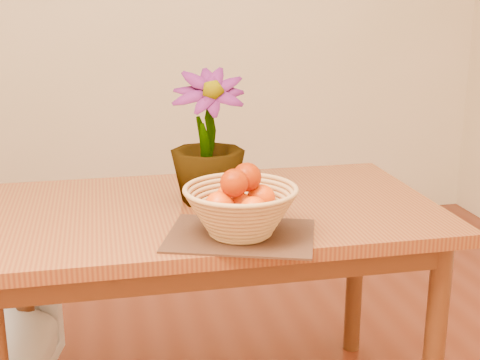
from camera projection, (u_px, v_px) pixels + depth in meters
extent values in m
cube|color=brown|center=(211.00, 212.00, 2.08)|extent=(1.40, 0.80, 0.04)
cube|color=#482510|center=(211.00, 231.00, 2.09)|extent=(1.28, 0.68, 0.08)
cylinder|color=#482510|center=(434.00, 351.00, 2.00)|extent=(0.06, 0.06, 0.71)
cylinder|color=#482510|center=(24.00, 296.00, 2.36)|extent=(0.06, 0.06, 0.71)
cylinder|color=#482510|center=(355.00, 267.00, 2.60)|extent=(0.06, 0.06, 0.71)
cube|color=#3E2416|center=(241.00, 235.00, 1.82)|extent=(0.47, 0.41, 0.01)
cylinder|color=tan|center=(241.00, 233.00, 1.82)|extent=(0.16, 0.16, 0.01)
sphere|color=#E94303|center=(241.00, 205.00, 1.79)|extent=(0.06, 0.06, 0.06)
sphere|color=#E94303|center=(261.00, 198.00, 1.82)|extent=(0.08, 0.08, 0.08)
sphere|color=#E94303|center=(229.00, 197.00, 1.85)|extent=(0.07, 0.07, 0.07)
sphere|color=#E94303|center=(219.00, 206.00, 1.76)|extent=(0.08, 0.08, 0.08)
sphere|color=#E94303|center=(253.00, 210.00, 1.74)|extent=(0.07, 0.07, 0.07)
sphere|color=#E94303|center=(247.00, 177.00, 1.80)|extent=(0.08, 0.08, 0.08)
sphere|color=#E94303|center=(234.00, 183.00, 1.75)|extent=(0.07, 0.07, 0.07)
sphere|color=#E94303|center=(247.00, 177.00, 1.80)|extent=(0.08, 0.08, 0.08)
sphere|color=#E94303|center=(234.00, 183.00, 1.75)|extent=(0.07, 0.07, 0.07)
imported|color=#1A4714|center=(208.00, 137.00, 2.06)|extent=(0.26, 0.26, 0.41)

